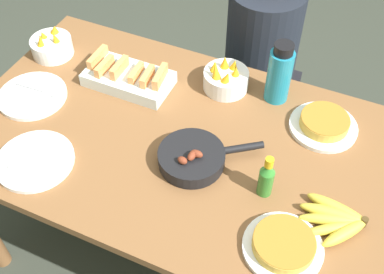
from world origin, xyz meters
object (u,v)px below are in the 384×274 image
object	(u,v)px
person_figure	(258,76)
fruit_bowl_citrus	(52,46)
empty_plate_far_left	(35,161)
melon_tray	(128,77)
banana_bunch	(337,219)
frittata_plate_center	(324,124)
hot_sauce_bottle	(266,178)
frittata_plate_side	(283,245)
water_bottle	(279,74)
empty_plate_near_front	(32,96)
fruit_bowl_mango	(226,78)
skillet	(193,158)

from	to	relation	value
person_figure	fruit_bowl_citrus	bearing A→B (deg)	-144.73
empty_plate_far_left	fruit_bowl_citrus	world-z (taller)	fruit_bowl_citrus
melon_tray	banana_bunch	bearing A→B (deg)	-18.39
frittata_plate_center	hot_sauce_bottle	size ratio (longest dim) A/B	1.47
banana_bunch	hot_sauce_bottle	xyz separation A→B (m)	(-0.23, 0.02, 0.05)
frittata_plate_center	frittata_plate_side	size ratio (longest dim) A/B	1.02
hot_sauce_bottle	banana_bunch	bearing A→B (deg)	-5.03
fruit_bowl_citrus	water_bottle	size ratio (longest dim) A/B	0.68
empty_plate_far_left	fruit_bowl_citrus	distance (m)	0.57
frittata_plate_center	empty_plate_near_front	bearing A→B (deg)	-164.16
fruit_bowl_mango	person_figure	bearing A→B (deg)	87.98
banana_bunch	hot_sauce_bottle	size ratio (longest dim) A/B	1.31
hot_sauce_bottle	fruit_bowl_mango	bearing A→B (deg)	125.86
frittata_plate_side	empty_plate_far_left	world-z (taller)	frittata_plate_side
fruit_bowl_mango	person_figure	distance (m)	0.52
skillet	hot_sauce_bottle	bearing A→B (deg)	-38.81
water_bottle	person_figure	size ratio (longest dim) A/B	0.21
frittata_plate_side	fruit_bowl_citrus	xyz separation A→B (m)	(-1.11, 0.47, 0.02)
empty_plate_near_front	person_figure	distance (m)	1.03
fruit_bowl_mango	hot_sauce_bottle	xyz separation A→B (m)	(0.29, -0.40, 0.03)
empty_plate_far_left	fruit_bowl_citrus	size ratio (longest dim) A/B	1.57
melon_tray	empty_plate_far_left	size ratio (longest dim) A/B	1.26
empty_plate_far_left	fruit_bowl_mango	distance (m)	0.74
empty_plate_near_front	melon_tray	bearing A→B (deg)	36.44
empty_plate_near_front	water_bottle	size ratio (longest dim) A/B	1.05
melon_tray	empty_plate_near_front	size ratio (longest dim) A/B	1.28
fruit_bowl_citrus	person_figure	distance (m)	0.94
skillet	fruit_bowl_citrus	xyz separation A→B (m)	(-0.75, 0.28, 0.01)
frittata_plate_side	empty_plate_far_left	size ratio (longest dim) A/B	0.90
banana_bunch	fruit_bowl_citrus	world-z (taller)	fruit_bowl_citrus
frittata_plate_side	empty_plate_near_front	world-z (taller)	frittata_plate_side
frittata_plate_center	empty_plate_far_left	bearing A→B (deg)	-146.76
frittata_plate_side	empty_plate_near_front	distance (m)	1.05
melon_tray	fruit_bowl_citrus	world-z (taller)	fruit_bowl_citrus
frittata_plate_side	person_figure	bearing A→B (deg)	111.46
frittata_plate_side	hot_sauce_bottle	size ratio (longest dim) A/B	1.44
frittata_plate_center	person_figure	distance (m)	0.67
fruit_bowl_mango	fruit_bowl_citrus	size ratio (longest dim) A/B	1.03
frittata_plate_center	hot_sauce_bottle	bearing A→B (deg)	-106.50
water_bottle	hot_sauce_bottle	bearing A→B (deg)	-76.96
hot_sauce_bottle	person_figure	xyz separation A→B (m)	(-0.27, 0.81, -0.34)
water_bottle	person_figure	world-z (taller)	person_figure
empty_plate_far_left	fruit_bowl_citrus	bearing A→B (deg)	119.19
frittata_plate_side	water_bottle	xyz separation A→B (m)	(-0.21, 0.59, 0.09)
empty_plate_near_front	fruit_bowl_mango	distance (m)	0.72
frittata_plate_side	water_bottle	world-z (taller)	water_bottle
skillet	fruit_bowl_mango	distance (m)	0.39
empty_plate_far_left	hot_sauce_bottle	world-z (taller)	hot_sauce_bottle
skillet	empty_plate_near_front	bearing A→B (deg)	140.78
frittata_plate_center	fruit_bowl_mango	world-z (taller)	fruit_bowl_mango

